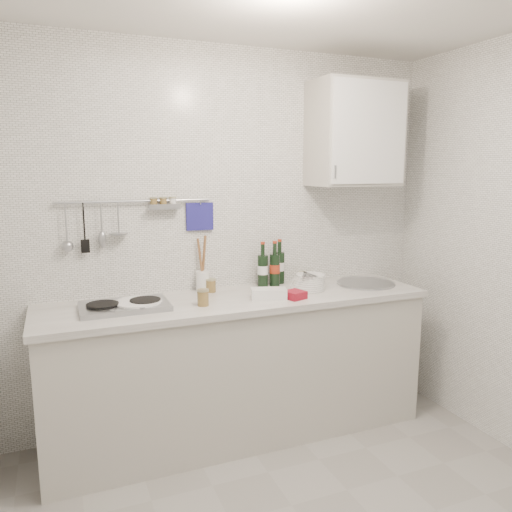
{
  "coord_description": "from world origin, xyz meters",
  "views": [
    {
      "loc": [
        -1.04,
        -1.76,
        1.72
      ],
      "look_at": [
        0.04,
        0.9,
        1.21
      ],
      "focal_mm": 35.0,
      "sensor_mm": 36.0,
      "label": 1
    }
  ],
  "objects_px": {
    "plate_stack_sink": "(308,282)",
    "utensil_crock": "(203,278)",
    "wall_cabinet": "(355,134)",
    "plate_stack_hob": "(138,305)",
    "wine_bottles": "(272,263)"
  },
  "relations": [
    {
      "from": "wall_cabinet",
      "to": "plate_stack_sink",
      "type": "distance_m",
      "value": 1.06
    },
    {
      "from": "wine_bottles",
      "to": "utensil_crock",
      "type": "relative_size",
      "value": 0.83
    },
    {
      "from": "plate_stack_sink",
      "to": "wine_bottles",
      "type": "relative_size",
      "value": 0.83
    },
    {
      "from": "wall_cabinet",
      "to": "utensil_crock",
      "type": "distance_m",
      "value": 1.42
    },
    {
      "from": "plate_stack_hob",
      "to": "utensil_crock",
      "type": "distance_m",
      "value": 0.53
    },
    {
      "from": "plate_stack_sink",
      "to": "plate_stack_hob",
      "type": "bearing_deg",
      "value": -178.19
    },
    {
      "from": "plate_stack_sink",
      "to": "utensil_crock",
      "type": "xyz_separation_m",
      "value": [
        -0.67,
        0.21,
        0.04
      ]
    },
    {
      "from": "plate_stack_hob",
      "to": "plate_stack_sink",
      "type": "bearing_deg",
      "value": 1.81
    },
    {
      "from": "utensil_crock",
      "to": "plate_stack_hob",
      "type": "bearing_deg",
      "value": -151.81
    },
    {
      "from": "wall_cabinet",
      "to": "plate_stack_hob",
      "type": "distance_m",
      "value": 1.83
    },
    {
      "from": "plate_stack_sink",
      "to": "utensil_crock",
      "type": "distance_m",
      "value": 0.71
    },
    {
      "from": "plate_stack_hob",
      "to": "wine_bottles",
      "type": "height_order",
      "value": "wine_bottles"
    },
    {
      "from": "plate_stack_hob",
      "to": "utensil_crock",
      "type": "height_order",
      "value": "utensil_crock"
    },
    {
      "from": "wall_cabinet",
      "to": "wine_bottles",
      "type": "height_order",
      "value": "wall_cabinet"
    },
    {
      "from": "wall_cabinet",
      "to": "utensil_crock",
      "type": "height_order",
      "value": "wall_cabinet"
    }
  ]
}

